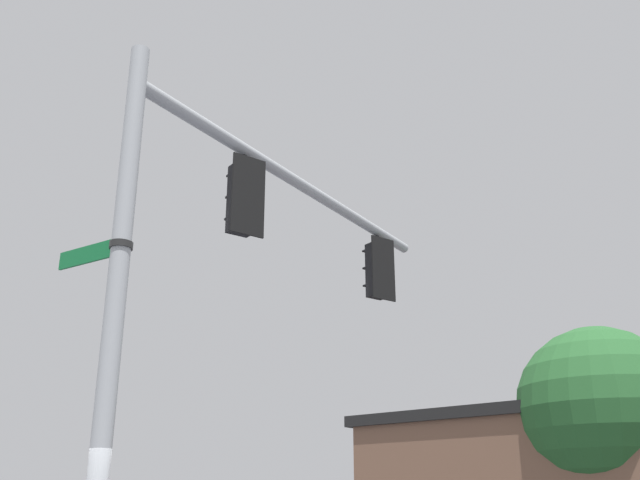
% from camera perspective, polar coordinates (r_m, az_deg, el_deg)
% --- Properties ---
extents(signal_pole, '(0.23, 0.23, 7.46)m').
position_cam_1_polar(signal_pole, '(8.54, -15.84, -7.04)').
color(signal_pole, '#ADB2B7').
rests_on(signal_pole, ground).
extents(mast_arm, '(7.00, 2.83, 0.19)m').
position_cam_1_polar(mast_arm, '(12.22, -1.35, 4.24)').
color(mast_arm, '#ADB2B7').
extents(traffic_light_nearest_pole, '(0.54, 0.49, 1.31)m').
position_cam_1_polar(traffic_light_nearest_pole, '(10.79, -6.11, 3.19)').
color(traffic_light_nearest_pole, black).
extents(traffic_light_mid_inner, '(0.54, 0.49, 1.31)m').
position_cam_1_polar(traffic_light_mid_inner, '(13.97, 4.44, -2.38)').
color(traffic_light_mid_inner, black).
extents(street_name_sign, '(0.53, 1.15, 0.22)m').
position_cam_1_polar(street_name_sign, '(9.06, -16.55, -0.79)').
color(street_name_sign, '#147238').
extents(tree_by_storefront, '(3.97, 3.97, 6.14)m').
position_cam_1_polar(tree_by_storefront, '(19.24, 21.00, -12.23)').
color(tree_by_storefront, '#4C3823').
rests_on(tree_by_storefront, ground).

